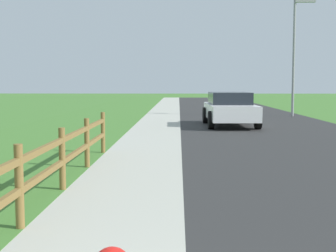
# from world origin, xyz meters

# --- Properties ---
(ground_plane) EXTENTS (120.00, 120.00, 0.00)m
(ground_plane) POSITION_xyz_m (0.00, 25.00, 0.00)
(ground_plane) COLOR #42762F
(road_asphalt) EXTENTS (7.00, 66.00, 0.01)m
(road_asphalt) POSITION_xyz_m (3.50, 27.00, 0.00)
(road_asphalt) COLOR #2C2C2C
(road_asphalt) RESTS_ON ground
(curb_concrete) EXTENTS (6.00, 66.00, 0.01)m
(curb_concrete) POSITION_xyz_m (-3.00, 27.00, 0.00)
(curb_concrete) COLOR #B0B1A3
(curb_concrete) RESTS_ON ground
(grass_verge) EXTENTS (5.00, 66.00, 0.00)m
(grass_verge) POSITION_xyz_m (-4.50, 27.00, 0.01)
(grass_verge) COLOR #42762F
(grass_verge) RESTS_ON ground
(rail_fence) EXTENTS (0.11, 10.86, 1.06)m
(rail_fence) POSITION_xyz_m (-2.05, 5.41, 0.62)
(rail_fence) COLOR brown
(rail_fence) RESTS_ON ground
(parked_suv_white) EXTENTS (2.16, 4.68, 1.44)m
(parked_suv_white) POSITION_xyz_m (2.11, 18.76, 0.75)
(parked_suv_white) COLOR white
(parked_suv_white) RESTS_ON ground
(street_lamp) EXTENTS (1.17, 0.20, 6.42)m
(street_lamp) POSITION_xyz_m (6.34, 24.75, 3.81)
(street_lamp) COLOR gray
(street_lamp) RESTS_ON ground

